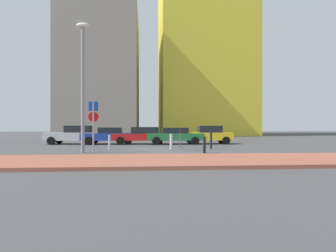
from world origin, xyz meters
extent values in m
plane|color=#424244|center=(0.00, 0.00, 0.00)|extent=(120.00, 120.00, 0.00)
cube|color=#93513D|center=(0.00, -5.95, 0.07)|extent=(40.00, 4.43, 0.14)
cube|color=#B7BABF|center=(-6.66, 6.78, 0.64)|extent=(4.58, 2.09, 0.65)
cube|color=black|center=(-6.24, 6.75, 1.25)|extent=(2.08, 1.77, 0.56)
cylinder|color=black|center=(-8.24, 5.99, 0.32)|extent=(0.65, 0.26, 0.64)
cylinder|color=black|center=(-8.12, 7.77, 0.32)|extent=(0.65, 0.26, 0.64)
cylinder|color=black|center=(-5.21, 5.78, 0.32)|extent=(0.65, 0.26, 0.64)
cylinder|color=black|center=(-5.08, 7.56, 0.32)|extent=(0.65, 0.26, 0.64)
cube|color=#1E389E|center=(-3.72, 6.47, 0.62)|extent=(4.58, 1.89, 0.60)
cube|color=black|center=(-3.64, 6.47, 1.15)|extent=(1.97, 1.64, 0.45)
cylinder|color=black|center=(-5.21, 5.55, 0.32)|extent=(0.65, 0.25, 0.64)
cylinder|color=black|center=(-5.28, 7.24, 0.32)|extent=(0.65, 0.25, 0.64)
cylinder|color=black|center=(-2.15, 5.70, 0.32)|extent=(0.65, 0.25, 0.64)
cylinder|color=black|center=(-2.22, 7.38, 0.32)|extent=(0.65, 0.25, 0.64)
cube|color=red|center=(-1.23, 6.40, 0.60)|extent=(4.53, 1.75, 0.55)
cube|color=black|center=(-0.81, 6.40, 1.14)|extent=(2.27, 1.58, 0.54)
cylinder|color=black|center=(-2.74, 5.53, 0.32)|extent=(0.64, 0.23, 0.64)
cylinder|color=black|center=(-2.77, 7.21, 0.32)|extent=(0.64, 0.23, 0.64)
cylinder|color=black|center=(0.32, 5.58, 0.32)|extent=(0.64, 0.23, 0.64)
cylinder|color=black|center=(0.29, 7.26, 0.32)|extent=(0.64, 0.23, 0.64)
cube|color=#237238|center=(1.65, 6.11, 0.61)|extent=(4.62, 1.87, 0.58)
cube|color=black|center=(1.67, 6.11, 1.13)|extent=(2.10, 1.67, 0.45)
cylinder|color=black|center=(0.12, 5.19, 0.32)|extent=(0.65, 0.24, 0.64)
cylinder|color=black|center=(0.08, 6.94, 0.32)|extent=(0.65, 0.24, 0.64)
cylinder|color=black|center=(3.23, 5.27, 0.32)|extent=(0.65, 0.24, 0.64)
cylinder|color=black|center=(3.19, 7.02, 0.32)|extent=(0.65, 0.24, 0.64)
cube|color=gold|center=(4.42, 6.19, 0.64)|extent=(4.08, 1.85, 0.64)
cube|color=black|center=(4.61, 6.19, 1.24)|extent=(1.91, 1.64, 0.56)
cylinder|color=black|center=(3.03, 5.37, 0.32)|extent=(0.65, 0.24, 0.64)
cylinder|color=black|center=(3.08, 7.10, 0.32)|extent=(0.65, 0.24, 0.64)
cylinder|color=black|center=(5.76, 5.29, 0.32)|extent=(0.65, 0.24, 0.64)
cylinder|color=black|center=(5.82, 7.01, 0.32)|extent=(0.65, 0.24, 0.64)
cylinder|color=gray|center=(-3.82, -0.43, 1.49)|extent=(0.10, 0.10, 2.98)
cube|color=#1447B7|center=(-3.82, -0.43, 2.68)|extent=(0.55, 0.10, 0.55)
cylinder|color=red|center=(-3.82, -0.43, 2.05)|extent=(0.60, 0.09, 0.60)
cylinder|color=#4C4C51|center=(1.63, 1.86, 0.52)|extent=(0.08, 0.08, 1.05)
cube|color=black|center=(1.63, 1.86, 1.19)|extent=(0.18, 0.14, 0.28)
cylinder|color=gray|center=(-4.25, -1.33, 3.50)|extent=(0.20, 0.20, 6.99)
ellipsoid|color=silver|center=(-4.25, -1.33, 7.14)|extent=(0.70, 0.36, 0.30)
cylinder|color=#B7B7BC|center=(-3.04, 0.86, 0.47)|extent=(0.13, 0.13, 0.93)
cylinder|color=#B7B7BC|center=(0.92, 0.94, 0.49)|extent=(0.18, 0.18, 0.99)
cylinder|color=black|center=(3.56, 0.96, 0.55)|extent=(0.14, 0.14, 1.10)
cylinder|color=black|center=(2.51, -1.98, 0.45)|extent=(0.16, 0.16, 0.90)
cube|color=gold|center=(8.82, 30.59, 13.47)|extent=(14.24, 15.27, 26.95)
cube|color=gray|center=(-7.12, 26.93, 9.17)|extent=(10.49, 15.78, 18.35)
camera|label=1|loc=(-0.76, -18.22, 1.52)|focal=31.67mm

